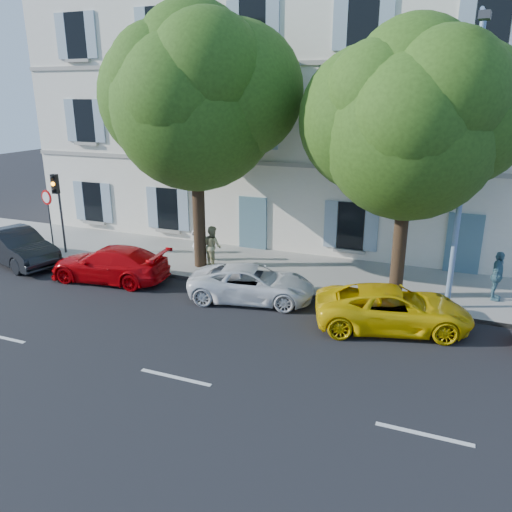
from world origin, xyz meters
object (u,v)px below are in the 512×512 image
at_px(tree_right, 410,131).
at_px(pedestrian_c, 497,276).
at_px(road_sign, 48,208).
at_px(street_lamp, 466,155).
at_px(car_red_coupe, 110,264).
at_px(car_yellow_supercar, 393,308).
at_px(traffic_light, 57,197).
at_px(pedestrian_a, 199,240).
at_px(pedestrian_b, 212,246).
at_px(car_dark_sedan, 16,247).
at_px(tree_left, 195,107).
at_px(car_white_coupe, 252,283).

relative_size(tree_right, pedestrian_c, 5.10).
height_order(road_sign, street_lamp, street_lamp).
relative_size(car_red_coupe, car_yellow_supercar, 0.99).
relative_size(traffic_light, road_sign, 1.25).
bearing_deg(tree_right, street_lamp, -17.17).
distance_m(road_sign, pedestrian_a, 6.74).
xyz_separation_m(pedestrian_b, pedestrian_c, (10.49, 0.35, 0.02)).
bearing_deg(pedestrian_a, pedestrian_c, 170.27).
bearing_deg(car_dark_sedan, pedestrian_c, -64.84).
distance_m(street_lamp, pedestrian_b, 9.99).
bearing_deg(tree_left, car_dark_sedan, -163.01).
xyz_separation_m(street_lamp, pedestrian_c, (1.47, 1.44, -4.11)).
distance_m(car_red_coupe, tree_right, 11.73).
distance_m(car_dark_sedan, car_white_coupe, 10.63).
bearing_deg(car_dark_sedan, car_red_coupe, -75.50).
bearing_deg(street_lamp, pedestrian_c, 44.45).
distance_m(car_red_coupe, car_white_coupe, 5.77).
distance_m(car_dark_sedan, tree_left, 9.62).
xyz_separation_m(car_white_coupe, car_yellow_supercar, (4.80, -0.46, 0.05)).
relative_size(car_dark_sedan, road_sign, 1.62).
distance_m(tree_right, street_lamp, 1.88).
bearing_deg(pedestrian_b, road_sign, 40.79).
height_order(car_white_coupe, car_yellow_supercar, car_yellow_supercar).
xyz_separation_m(tree_left, street_lamp, (9.49, -0.91, -1.25)).
xyz_separation_m(car_yellow_supercar, pedestrian_c, (3.00, 3.19, 0.35)).
xyz_separation_m(car_dark_sedan, tree_left, (7.46, 2.28, 5.62)).
height_order(traffic_light, road_sign, traffic_light).
bearing_deg(tree_left, car_red_coupe, -136.69).
bearing_deg(pedestrian_c, traffic_light, 101.86).
bearing_deg(car_red_coupe, tree_left, 127.76).
distance_m(car_yellow_supercar, pedestrian_c, 4.39).
bearing_deg(road_sign, tree_right, 1.74).
bearing_deg(tree_left, street_lamp, -5.45).
relative_size(traffic_light, pedestrian_c, 2.04).
bearing_deg(pedestrian_c, tree_right, 113.75).
bearing_deg(traffic_light, pedestrian_b, 7.62).
height_order(car_red_coupe, pedestrian_c, pedestrian_c).
bearing_deg(car_yellow_supercar, car_white_coupe, 68.90).
xyz_separation_m(tree_left, pedestrian_c, (10.96, 0.53, -5.36)).
relative_size(car_yellow_supercar, tree_left, 0.48).
bearing_deg(traffic_light, car_dark_sedan, -124.71).
distance_m(car_white_coupe, car_yellow_supercar, 4.82).
height_order(car_red_coupe, traffic_light, traffic_light).
relative_size(road_sign, pedestrian_a, 1.64).
height_order(pedestrian_a, pedestrian_c, same).
bearing_deg(traffic_light, car_yellow_supercar, -7.66).
height_order(car_dark_sedan, pedestrian_b, pedestrian_b).
xyz_separation_m(road_sign, pedestrian_c, (17.85, 1.36, -1.16)).
bearing_deg(car_white_coupe, tree_left, 43.96).
height_order(car_white_coupe, pedestrian_c, pedestrian_c).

